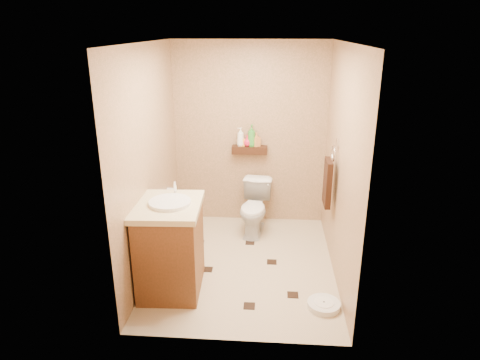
{
  "coord_description": "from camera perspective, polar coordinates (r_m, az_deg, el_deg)",
  "views": [
    {
      "loc": [
        0.27,
        -4.23,
        2.54
      ],
      "look_at": [
        -0.06,
        0.25,
        0.93
      ],
      "focal_mm": 32.0,
      "sensor_mm": 36.0,
      "label": 1
    }
  ],
  "objects": [
    {
      "name": "wall_back",
      "position": [
        5.64,
        1.33,
        6.03
      ],
      "size": [
        2.0,
        0.04,
        2.4
      ],
      "primitive_type": "cube",
      "color": "tan",
      "rests_on": "ground"
    },
    {
      "name": "vanity",
      "position": [
        4.37,
        -9.27,
        -8.64
      ],
      "size": [
        0.66,
        0.79,
        1.08
      ],
      "rotation": [
        0.0,
        0.0,
        0.05
      ],
      "color": "brown",
      "rests_on": "ground"
    },
    {
      "name": "bathroom_scale",
      "position": [
        4.34,
        11.1,
        -16.02
      ],
      "size": [
        0.33,
        0.33,
        0.06
      ],
      "rotation": [
        0.0,
        0.0,
        0.06
      ],
      "color": "silver",
      "rests_on": "ground"
    },
    {
      "name": "bottle_c",
      "position": [
        5.58,
        1.02,
        5.27
      ],
      "size": [
        0.12,
        0.12,
        0.15
      ],
      "primitive_type": "imported",
      "rotation": [
        0.0,
        0.0,
        4.67
      ],
      "color": "#E51A41",
      "rests_on": "wall_shelf"
    },
    {
      "name": "ceiling",
      "position": [
        4.24,
        0.55,
        17.87
      ],
      "size": [
        2.0,
        2.5,
        0.02
      ],
      "primitive_type": "cube",
      "color": "silver",
      "rests_on": "wall_back"
    },
    {
      "name": "bottle_a",
      "position": [
        5.57,
        0.08,
        5.78
      ],
      "size": [
        0.12,
        0.12,
        0.24
      ],
      "primitive_type": "imported",
      "rotation": [
        0.0,
        0.0,
        5.04
      ],
      "color": "white",
      "rests_on": "wall_shelf"
    },
    {
      "name": "bottle_e",
      "position": [
        5.57,
        2.19,
        5.43
      ],
      "size": [
        0.12,
        0.12,
        0.18
      ],
      "primitive_type": "imported",
      "rotation": [
        0.0,
        0.0,
        3.73
      ],
      "color": "#CC8344",
      "rests_on": "wall_shelf"
    },
    {
      "name": "bottle_b",
      "position": [
        5.59,
        0.26,
        5.29
      ],
      "size": [
        0.08,
        0.08,
        0.15
      ],
      "primitive_type": "imported",
      "rotation": [
        0.0,
        0.0,
        5.0
      ],
      "color": "yellow",
      "rests_on": "wall_shelf"
    },
    {
      "name": "wall_left",
      "position": [
        4.61,
        -12.01,
        2.43
      ],
      "size": [
        0.04,
        2.5,
        2.4
      ],
      "primitive_type": "cube",
      "color": "tan",
      "rests_on": "ground"
    },
    {
      "name": "toilet_brush",
      "position": [
        5.76,
        -7.12,
        -4.7
      ],
      "size": [
        0.11,
        0.11,
        0.48
      ],
      "color": "#19675D",
      "rests_on": "ground"
    },
    {
      "name": "wall_front",
      "position": [
        3.27,
        -0.94,
        -4.39
      ],
      "size": [
        2.0,
        0.04,
        2.4
      ],
      "primitive_type": "cube",
      "color": "tan",
      "rests_on": "ground"
    },
    {
      "name": "wall_right",
      "position": [
        4.49,
        13.34,
        1.86
      ],
      "size": [
        0.04,
        2.5,
        2.4
      ],
      "primitive_type": "cube",
      "color": "tan",
      "rests_on": "ground"
    },
    {
      "name": "floor_accents",
      "position": [
        4.88,
        0.48,
        -11.55
      ],
      "size": [
        1.23,
        1.39,
        0.01
      ],
      "color": "black",
      "rests_on": "ground"
    },
    {
      "name": "toilet_paper",
      "position": [
        5.39,
        -9.1,
        -1.6
      ],
      "size": [
        0.12,
        0.11,
        0.12
      ],
      "color": "silver",
      "rests_on": "wall_left"
    },
    {
      "name": "ground",
      "position": [
        4.94,
        0.46,
        -11.19
      ],
      "size": [
        2.5,
        2.5,
        0.0
      ],
      "primitive_type": "plane",
      "color": "#C8B092",
      "rests_on": "ground"
    },
    {
      "name": "toilet",
      "position": [
        5.52,
        1.95,
        -3.77
      ],
      "size": [
        0.45,
        0.7,
        0.67
      ],
      "primitive_type": "imported",
      "rotation": [
        0.0,
        0.0,
        -0.11
      ],
      "color": "white",
      "rests_on": "ground"
    },
    {
      "name": "wall_shelf",
      "position": [
        5.61,
        1.28,
        4.05
      ],
      "size": [
        0.46,
        0.14,
        0.1
      ],
      "primitive_type": "cube",
      "color": "#351B0E",
      "rests_on": "wall_back"
    },
    {
      "name": "bottle_d",
      "position": [
        5.56,
        1.55,
        5.94
      ],
      "size": [
        0.13,
        0.13,
        0.28
      ],
      "primitive_type": "imported",
      "rotation": [
        0.0,
        0.0,
        2.97
      ],
      "color": "green",
      "rests_on": "wall_shelf"
    },
    {
      "name": "towel_ring",
      "position": [
        4.79,
        11.65,
        -0.09
      ],
      "size": [
        0.12,
        0.3,
        0.76
      ],
      "color": "silver",
      "rests_on": "wall_right"
    }
  ]
}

